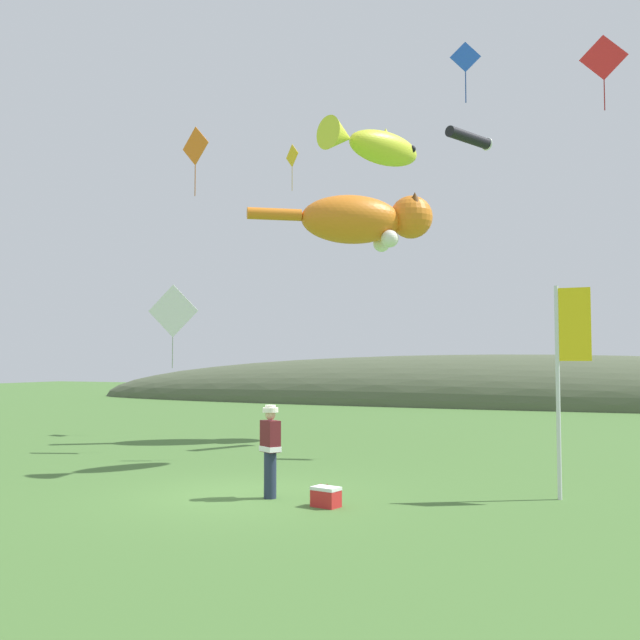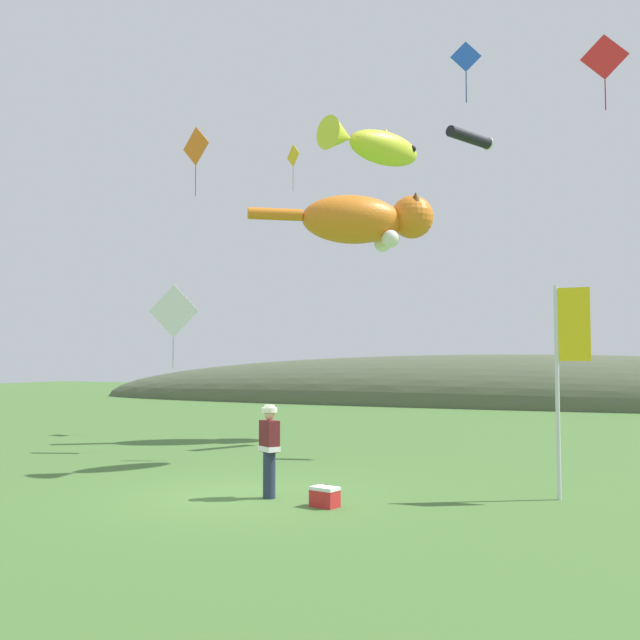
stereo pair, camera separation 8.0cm
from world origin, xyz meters
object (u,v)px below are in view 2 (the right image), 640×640
at_px(kite_giant_cat, 365,220).
at_px(festival_attendant, 269,448).
at_px(kite_diamond_blue, 466,58).
at_px(kite_diamond_white, 174,311).
at_px(kite_diamond_orange, 196,147).
at_px(kite_diamond_red, 604,57).
at_px(picnic_cooler, 325,497).
at_px(kite_fish_windsock, 375,145).
at_px(festival_banner_pole, 565,359).
at_px(kite_diamond_gold, 293,156).
at_px(kite_spool, 323,490).
at_px(kite_tube_streamer, 470,138).

bearing_deg(kite_giant_cat, festival_attendant, -81.00).
xyz_separation_m(kite_diamond_blue, kite_diamond_white, (-8.16, -2.50, -7.25)).
height_order(kite_diamond_orange, kite_diamond_red, kite_diamond_red).
distance_m(picnic_cooler, kite_fish_windsock, 9.71).
bearing_deg(kite_diamond_red, kite_diamond_orange, -157.48).
bearing_deg(kite_giant_cat, festival_banner_pole, -50.39).
xyz_separation_m(picnic_cooler, kite_giant_cat, (-2.93, 10.71, 7.22)).
relative_size(festival_attendant, kite_diamond_blue, 0.99).
distance_m(kite_diamond_gold, kite_diamond_white, 8.85).
bearing_deg(kite_diamond_orange, festival_attendant, -45.29).
height_order(kite_giant_cat, kite_diamond_blue, kite_diamond_blue).
height_order(kite_diamond_gold, kite_diamond_red, kite_diamond_red).
relative_size(festival_attendant, kite_giant_cat, 0.32).
height_order(festival_attendant, kite_diamond_red, kite_diamond_red).
height_order(festival_attendant, kite_fish_windsock, kite_fish_windsock).
distance_m(kite_diamond_blue, kite_diamond_red, 4.12).
xyz_separation_m(festival_banner_pole, kite_giant_cat, (-6.93, 8.37, 4.74)).
relative_size(picnic_cooler, kite_giant_cat, 0.10).
height_order(kite_diamond_gold, kite_diamond_white, kite_diamond_gold).
height_order(festival_banner_pole, kite_diamond_red, kite_diamond_red).
height_order(kite_spool, kite_fish_windsock, kite_fish_windsock).
bearing_deg(kite_diamond_blue, kite_diamond_red, 26.94).
bearing_deg(kite_fish_windsock, kite_diamond_white, 178.47).
xyz_separation_m(festival_attendant, kite_diamond_white, (-5.80, 5.20, 3.12)).
bearing_deg(kite_diamond_orange, kite_diamond_blue, 20.18).
bearing_deg(kite_tube_streamer, kite_diamond_gold, 171.23).
bearing_deg(festival_banner_pole, festival_attendant, -159.28).
bearing_deg(festival_attendant, kite_diamond_red, 57.80).
relative_size(kite_tube_streamer, kite_diamond_gold, 1.12).
bearing_deg(kite_diamond_white, picnic_cooler, -38.02).
height_order(picnic_cooler, kite_diamond_red, kite_diamond_red).
xyz_separation_m(kite_giant_cat, kite_fish_windsock, (2.12, -5.34, 0.83)).
bearing_deg(kite_fish_windsock, kite_tube_streamer, 74.74).
height_order(kite_spool, festival_banner_pole, festival_banner_pole).
relative_size(festival_attendant, kite_diamond_red, 0.79).
bearing_deg(festival_attendant, kite_fish_windsock, 84.57).
bearing_deg(kite_spool, kite_diamond_red, 59.88).
height_order(kite_giant_cat, kite_diamond_white, kite_giant_cat).
height_order(festival_banner_pole, kite_diamond_blue, kite_diamond_blue).
bearing_deg(kite_giant_cat, kite_tube_streamer, 0.62).
height_order(kite_spool, kite_diamond_gold, kite_diamond_gold).
relative_size(kite_giant_cat, kite_fish_windsock, 1.70).
distance_m(festival_attendant, picnic_cooler, 1.54).
relative_size(kite_diamond_orange, kite_diamond_blue, 1.14).
bearing_deg(kite_diamond_orange, picnic_cooler, -40.54).
bearing_deg(kite_diamond_white, kite_fish_windsock, -1.53).
xyz_separation_m(kite_giant_cat, kite_diamond_gold, (-3.22, 1.09, 2.86)).
xyz_separation_m(kite_fish_windsock, kite_diamond_red, (5.55, 4.53, 3.23)).
xyz_separation_m(picnic_cooler, festival_banner_pole, (4.00, 2.34, 2.49)).
bearing_deg(kite_tube_streamer, festival_banner_pole, -68.33).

